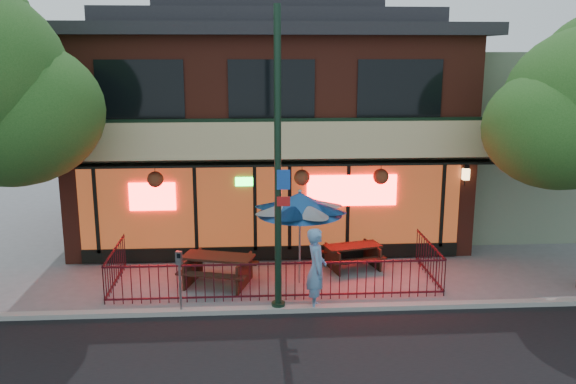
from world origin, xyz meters
name	(u,v)px	position (x,y,z in m)	size (l,w,h in m)	color
ground	(278,303)	(0.00, 0.00, 0.00)	(80.00, 80.00, 0.00)	gray
curb	(279,309)	(0.00, -0.50, 0.06)	(80.00, 0.25, 0.12)	#999993
restaurant_building	(268,108)	(0.00, 7.11, 4.13)	(12.96, 9.49, 8.05)	maroon
neighbor_building	(513,136)	(9.00, 7.70, 3.00)	(6.00, 7.00, 6.00)	gray
patio_fence	(277,272)	(0.00, 0.50, 0.63)	(8.44, 2.62, 1.00)	#400D17
street_light	(278,181)	(0.00, -0.40, 3.15)	(0.43, 0.32, 7.00)	black
picnic_table_left	(218,265)	(-1.50, 1.38, 0.52)	(2.16, 1.87, 0.79)	#321B12
picnic_table_right	(353,253)	(2.25, 2.40, 0.44)	(1.81, 1.54, 0.67)	black
patio_umbrella	(300,203)	(0.65, 1.34, 2.17)	(2.23, 2.23, 2.55)	gray
pedestrian	(316,269)	(0.91, -0.35, 1.00)	(0.73, 0.48, 1.99)	#6598CB
parking_meter_near	(180,272)	(-2.28, -0.48, 1.04)	(0.16, 0.15, 1.54)	gray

